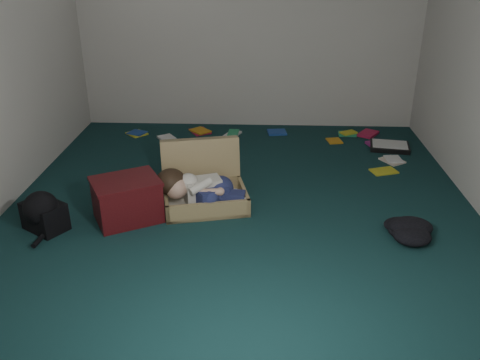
{
  "coord_description": "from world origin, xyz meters",
  "views": [
    {
      "loc": [
        0.16,
        -3.81,
        2.06
      ],
      "look_at": [
        0.0,
        -0.15,
        0.35
      ],
      "focal_mm": 38.0,
      "sensor_mm": 36.0,
      "label": 1
    }
  ],
  "objects": [
    {
      "name": "backpack",
      "position": [
        -1.53,
        -0.38,
        0.12
      ],
      "size": [
        0.52,
        0.5,
        0.25
      ],
      "primitive_type": null,
      "rotation": [
        0.0,
        0.0,
        -0.58
      ],
      "color": "black",
      "rests_on": "floor"
    },
    {
      "name": "floor",
      "position": [
        0.0,
        0.0,
        0.0
      ],
      "size": [
        4.5,
        4.5,
        0.0
      ],
      "primitive_type": "plane",
      "color": "#102F30",
      "rests_on": "ground"
    },
    {
      "name": "suitcase",
      "position": [
        -0.34,
        0.17,
        0.15
      ],
      "size": [
        0.83,
        0.81,
        0.51
      ],
      "rotation": [
        0.0,
        0.0,
        0.22
      ],
      "color": "#998354",
      "rests_on": "floor"
    },
    {
      "name": "wall_front",
      "position": [
        0.0,
        -2.25,
        1.3
      ],
      "size": [
        4.5,
        0.0,
        4.5
      ],
      "primitive_type": "plane",
      "rotation": [
        -1.57,
        0.0,
        0.0
      ],
      "color": "silver",
      "rests_on": "ground"
    },
    {
      "name": "clothing_pile",
      "position": [
        1.3,
        -0.37,
        0.07
      ],
      "size": [
        0.56,
        0.5,
        0.15
      ],
      "primitive_type": null,
      "rotation": [
        0.0,
        0.0,
        -0.3
      ],
      "color": "black",
      "rests_on": "floor"
    },
    {
      "name": "maroon_bin",
      "position": [
        -0.91,
        -0.2,
        0.18
      ],
      "size": [
        0.65,
        0.61,
        0.36
      ],
      "rotation": [
        0.0,
        0.0,
        0.5
      ],
      "color": "#450E11",
      "rests_on": "floor"
    },
    {
      "name": "book_scatter",
      "position": [
        0.49,
        1.67,
        0.01
      ],
      "size": [
        3.05,
        1.34,
        0.02
      ],
      "color": "gold",
      "rests_on": "floor"
    },
    {
      "name": "person",
      "position": [
        -0.34,
        -0.01,
        0.2
      ],
      "size": [
        0.78,
        0.38,
        0.32
      ],
      "rotation": [
        0.0,
        0.0,
        0.22
      ],
      "color": "beige",
      "rests_on": "suitcase"
    },
    {
      "name": "paper_tray",
      "position": [
        1.59,
        1.49,
        0.03
      ],
      "size": [
        0.46,
        0.38,
        0.06
      ],
      "rotation": [
        0.0,
        0.0,
        -0.17
      ],
      "color": "black",
      "rests_on": "floor"
    },
    {
      "name": "wall_back",
      "position": [
        0.0,
        2.25,
        1.3
      ],
      "size": [
        4.5,
        0.0,
        4.5
      ],
      "primitive_type": "plane",
      "rotation": [
        1.57,
        0.0,
        0.0
      ],
      "color": "silver",
      "rests_on": "ground"
    }
  ]
}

